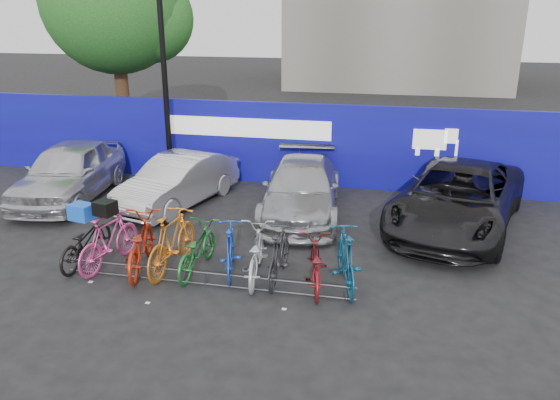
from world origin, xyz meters
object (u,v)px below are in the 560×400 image
(bike_5, at_px, (230,249))
(bike_9, at_px, (346,259))
(tree, at_px, (121,5))
(car_3, at_px, (458,198))
(bike_rack, at_px, (206,279))
(bike_2, at_px, (140,244))
(car_1, at_px, (178,181))
(bike_7, at_px, (279,255))
(car_0, at_px, (69,171))
(bike_6, at_px, (255,254))
(bike_4, at_px, (196,249))
(bike_1, at_px, (109,241))
(car_2, at_px, (301,189))
(bike_8, at_px, (315,264))
(bike_3, at_px, (172,241))
(bike_0, at_px, (85,241))
(lamppost, at_px, (164,71))

(bike_5, bearing_deg, bike_9, 163.38)
(tree, distance_m, car_3, 14.02)
(bike_rack, height_order, bike_2, bike_2)
(tree, bearing_deg, car_1, -54.92)
(tree, bearing_deg, bike_7, -51.43)
(car_0, distance_m, car_3, 10.07)
(bike_6, relative_size, bike_7, 1.11)
(bike_5, bearing_deg, tree, -68.97)
(car_1, xyz_separation_m, bike_5, (2.50, -3.51, -0.15))
(bike_5, relative_size, bike_9, 0.90)
(car_0, bearing_deg, bike_4, -42.95)
(bike_5, bearing_deg, bike_2, -7.80)
(bike_5, bearing_deg, bike_1, -8.99)
(car_2, height_order, bike_2, car_2)
(bike_4, xyz_separation_m, bike_9, (2.92, -0.02, 0.09))
(bike_8, bearing_deg, car_3, -138.80)
(car_2, bearing_deg, car_1, 174.59)
(car_3, relative_size, bike_6, 2.85)
(car_3, distance_m, bike_4, 6.22)
(bike_rack, bearing_deg, car_3, 39.99)
(car_0, bearing_deg, car_3, -7.78)
(bike_1, relative_size, bike_3, 0.92)
(bike_0, bearing_deg, bike_1, 177.18)
(bike_4, relative_size, bike_7, 1.06)
(bike_5, xyz_separation_m, bike_7, (0.99, -0.09, 0.01))
(bike_9, bearing_deg, car_2, -82.06)
(car_1, bearing_deg, bike_8, -26.64)
(car_3, bearing_deg, bike_4, -130.20)
(car_0, xyz_separation_m, car_3, (10.07, -0.01, -0.03))
(tree, bearing_deg, bike_5, -54.77)
(car_1, distance_m, bike_7, 5.02)
(bike_rack, height_order, bike_3, bike_3)
(car_1, distance_m, bike_8, 5.63)
(car_1, xyz_separation_m, bike_6, (3.03, -3.60, -0.16))
(bike_0, xyz_separation_m, bike_1, (0.55, -0.04, 0.08))
(bike_0, bearing_deg, car_0, -52.97)
(tree, relative_size, car_3, 1.45)
(tree, xyz_separation_m, bike_6, (7.59, -10.10, -4.57))
(lamppost, relative_size, bike_1, 3.32)
(bike_0, xyz_separation_m, bike_2, (1.20, -0.02, 0.06))
(bike_0, distance_m, bike_8, 4.70)
(bike_3, distance_m, bike_5, 1.17)
(tree, xyz_separation_m, bike_7, (8.05, -10.10, -4.56))
(bike_2, relative_size, bike_6, 1.08)
(car_2, height_order, bike_7, car_2)
(tree, distance_m, bike_2, 12.35)
(bike_5, bearing_deg, car_2, -116.56)
(bike_6, xyz_separation_m, bike_9, (1.73, -0.00, 0.07))
(bike_7, distance_m, bike_8, 0.73)
(bike_1, bearing_deg, car_3, -142.97)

